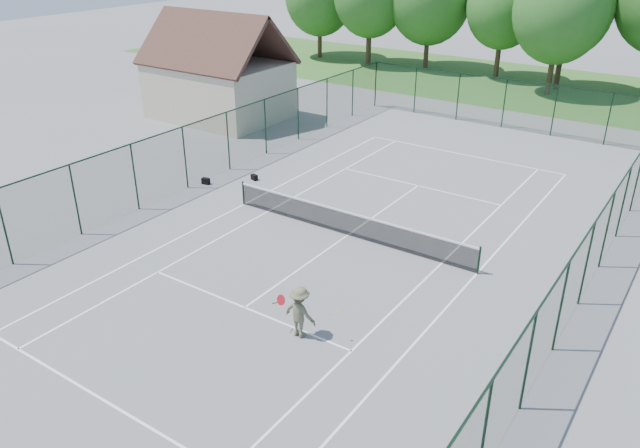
{
  "coord_description": "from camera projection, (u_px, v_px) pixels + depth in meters",
  "views": [
    {
      "loc": [
        11.74,
        -19.27,
        11.36
      ],
      "look_at": [
        0.0,
        -2.0,
        1.3
      ],
      "focal_mm": 35.0,
      "sensor_mm": 36.0,
      "label": 1
    }
  ],
  "objects": [
    {
      "name": "ground",
      "position": [
        348.0,
        235.0,
        25.23
      ],
      "size": [
        140.0,
        140.0,
        0.0
      ],
      "primitive_type": "plane",
      "color": "slate",
      "rests_on": "ground"
    },
    {
      "name": "grass_far",
      "position": [
        555.0,
        89.0,
        47.58
      ],
      "size": [
        80.0,
        16.0,
        0.01
      ],
      "primitive_type": "cube",
      "color": "#3A6C27",
      "rests_on": "ground"
    },
    {
      "name": "court_lines",
      "position": [
        348.0,
        235.0,
        25.23
      ],
      "size": [
        11.05,
        23.85,
        0.01
      ],
      "color": "white",
      "rests_on": "ground"
    },
    {
      "name": "tennis_net",
      "position": [
        348.0,
        222.0,
        24.98
      ],
      "size": [
        11.08,
        0.08,
        1.1
      ],
      "color": "black",
      "rests_on": "ground"
    },
    {
      "name": "fence_enclosure",
      "position": [
        348.0,
        200.0,
        24.55
      ],
      "size": [
        18.05,
        36.05,
        3.02
      ],
      "color": "#193D25",
      "rests_on": "ground"
    },
    {
      "name": "utility_building",
      "position": [
        218.0,
        69.0,
        39.43
      ],
      "size": [
        8.6,
        6.27,
        6.63
      ],
      "color": "beige",
      "rests_on": "ground"
    },
    {
      "name": "tree_line_far",
      "position": [
        569.0,
        7.0,
        44.98
      ],
      "size": [
        39.4,
        6.4,
        9.7
      ],
      "color": "#463122",
      "rests_on": "ground"
    },
    {
      "name": "sports_bag_a",
      "position": [
        206.0,
        181.0,
        30.14
      ],
      "size": [
        0.41,
        0.29,
        0.3
      ],
      "primitive_type": "cube",
      "rotation": [
        0.0,
        0.0,
        0.18
      ],
      "color": "black",
      "rests_on": "ground"
    },
    {
      "name": "sports_bag_b",
      "position": [
        254.0,
        177.0,
        30.64
      ],
      "size": [
        0.39,
        0.3,
        0.27
      ],
      "primitive_type": "cube",
      "rotation": [
        0.0,
        0.0,
        -0.29
      ],
      "color": "black",
      "rests_on": "ground"
    },
    {
      "name": "tennis_player",
      "position": [
        300.0,
        312.0,
        18.73
      ],
      "size": [
        1.95,
        0.8,
        1.69
      ],
      "color": "#5F6245",
      "rests_on": "ground"
    }
  ]
}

